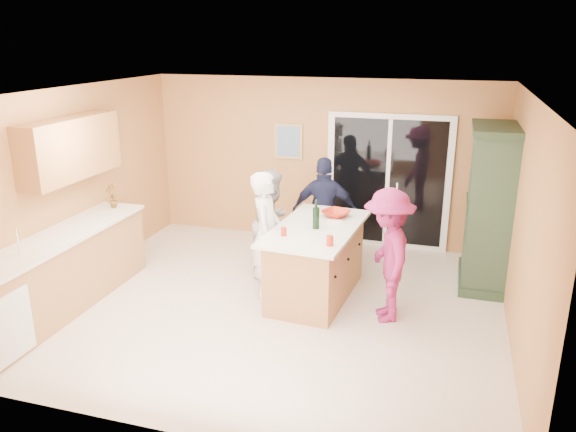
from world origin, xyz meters
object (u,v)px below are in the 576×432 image
(kitchen_island, at_px, (316,264))
(woman_grey, at_px, (273,223))
(green_hutch, at_px, (489,209))
(woman_magenta, at_px, (388,256))
(woman_navy, at_px, (325,212))
(woman_white, at_px, (267,235))

(kitchen_island, bearing_deg, woman_grey, 148.74)
(kitchen_island, distance_m, green_hutch, 2.38)
(green_hutch, height_order, woman_magenta, green_hutch)
(woman_navy, bearing_deg, woman_magenta, 116.63)
(woman_magenta, bearing_deg, woman_grey, -133.81)
(woman_white, relative_size, woman_navy, 1.02)
(green_hutch, height_order, woman_grey, green_hutch)
(woman_magenta, bearing_deg, kitchen_island, -126.35)
(woman_grey, height_order, woman_magenta, woman_magenta)
(kitchen_island, height_order, woman_grey, woman_grey)
(woman_white, xyz_separation_m, woman_grey, (-0.14, 0.66, -0.07))
(green_hutch, relative_size, woman_magenta, 1.35)
(kitchen_island, relative_size, woman_navy, 1.17)
(kitchen_island, relative_size, green_hutch, 0.87)
(woman_grey, xyz_separation_m, woman_magenta, (1.68, -0.88, 0.05))
(green_hutch, height_order, woman_white, green_hutch)
(green_hutch, bearing_deg, woman_grey, -170.23)
(green_hutch, distance_m, woman_grey, 2.87)
(green_hutch, bearing_deg, kitchen_island, -153.56)
(kitchen_island, bearing_deg, woman_navy, 101.97)
(woman_white, xyz_separation_m, woman_navy, (0.48, 1.18, -0.01))
(green_hutch, relative_size, woman_grey, 1.43)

